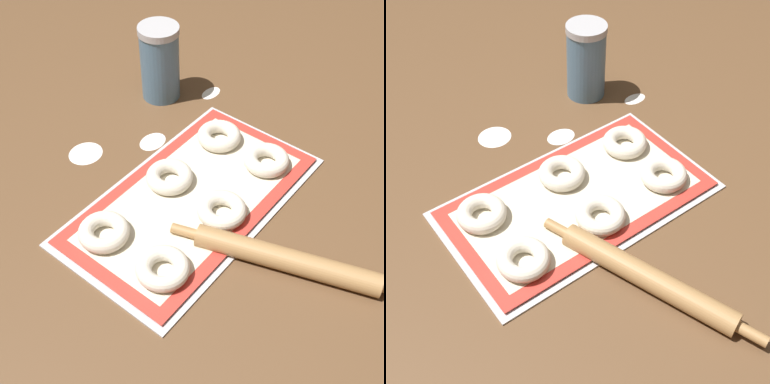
# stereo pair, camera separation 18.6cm
# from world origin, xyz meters

# --- Properties ---
(ground_plane) EXTENTS (2.80, 2.80, 0.00)m
(ground_plane) POSITION_xyz_m (0.00, 0.00, 0.00)
(ground_plane) COLOR brown
(baking_tray) EXTENTS (0.53, 0.30, 0.01)m
(baking_tray) POSITION_xyz_m (-0.02, 0.01, 0.00)
(baking_tray) COLOR silver
(baking_tray) RESTS_ON ground_plane
(baking_mat) EXTENTS (0.50, 0.27, 0.00)m
(baking_mat) POSITION_xyz_m (-0.02, 0.01, 0.01)
(baking_mat) COLOR red
(baking_mat) RESTS_ON baking_tray
(bagel_front_left) EXTENTS (0.09, 0.09, 0.03)m
(bagel_front_left) POSITION_xyz_m (-0.19, -0.06, 0.03)
(bagel_front_left) COLOR silver
(bagel_front_left) RESTS_ON baking_mat
(bagel_front_center) EXTENTS (0.09, 0.09, 0.03)m
(bagel_front_center) POSITION_xyz_m (-0.02, -0.06, 0.03)
(bagel_front_center) COLOR silver
(bagel_front_center) RESTS_ON baking_mat
(bagel_front_right) EXTENTS (0.09, 0.09, 0.03)m
(bagel_front_right) POSITION_xyz_m (0.15, -0.05, 0.03)
(bagel_front_right) COLOR silver
(bagel_front_right) RESTS_ON baking_mat
(bagel_back_left) EXTENTS (0.09, 0.09, 0.03)m
(bagel_back_left) POSITION_xyz_m (-0.20, 0.07, 0.03)
(bagel_back_left) COLOR silver
(bagel_back_left) RESTS_ON baking_mat
(bagel_back_center) EXTENTS (0.09, 0.09, 0.03)m
(bagel_back_center) POSITION_xyz_m (-0.01, 0.07, 0.03)
(bagel_back_center) COLOR silver
(bagel_back_center) RESTS_ON baking_mat
(bagel_back_right) EXTENTS (0.09, 0.09, 0.03)m
(bagel_back_right) POSITION_xyz_m (0.15, 0.07, 0.03)
(bagel_back_right) COLOR silver
(bagel_back_right) RESTS_ON baking_mat
(flour_canister) EXTENTS (0.09, 0.09, 0.18)m
(flour_canister) POSITION_xyz_m (0.21, 0.29, 0.09)
(flour_canister) COLOR slate
(flour_canister) RESTS_ON ground_plane
(rolling_pin) EXTENTS (0.15, 0.41, 0.04)m
(rolling_pin) POSITION_xyz_m (-0.04, -0.21, 0.02)
(rolling_pin) COLOR #AD7F4C
(rolling_pin) RESTS_ON ground_plane
(flour_patch_near) EXTENTS (0.08, 0.07, 0.00)m
(flour_patch_near) POSITION_xyz_m (-0.05, 0.28, 0.00)
(flour_patch_near) COLOR white
(flour_patch_near) RESTS_ON ground_plane
(flour_patch_far) EXTENTS (0.07, 0.05, 0.00)m
(flour_patch_far) POSITION_xyz_m (0.07, 0.19, 0.00)
(flour_patch_far) COLOR white
(flour_patch_far) RESTS_ON ground_plane
(flour_patch_side) EXTENTS (0.06, 0.03, 0.00)m
(flour_patch_side) POSITION_xyz_m (0.29, 0.20, 0.00)
(flour_patch_side) COLOR white
(flour_patch_side) RESTS_ON ground_plane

